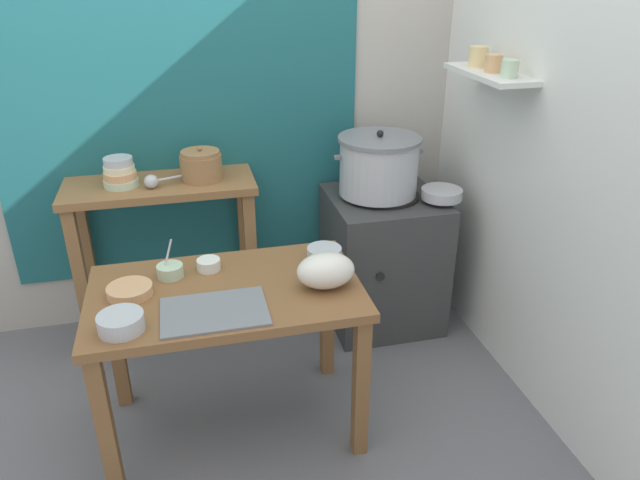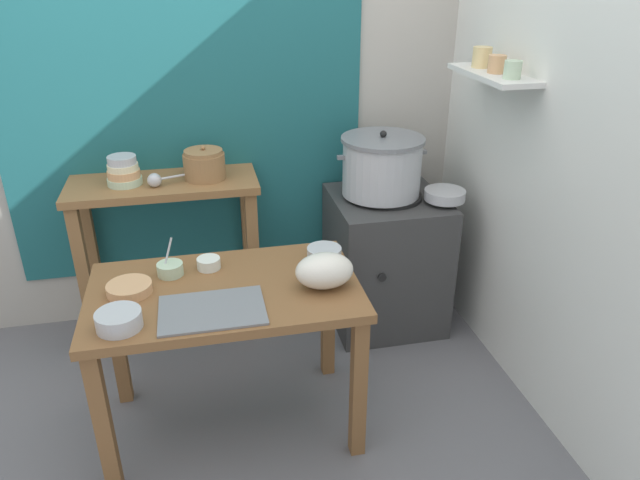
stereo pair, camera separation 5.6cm
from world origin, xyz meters
name	(u,v)px [view 2 (the right image)]	position (x,y,z in m)	size (l,w,h in m)	color
ground_plane	(245,420)	(0.00, 0.00, 0.00)	(9.00, 9.00, 0.00)	slate
wall_back	(227,88)	(0.08, 1.10, 1.30)	(4.40, 0.12, 2.60)	#B2ADA3
wall_right	(540,116)	(1.40, 0.20, 1.30)	(0.30, 3.20, 2.60)	silver
prep_table	(226,310)	(-0.05, -0.01, 0.61)	(1.10, 0.66, 0.72)	brown
back_shelf_table	(167,221)	(-0.29, 0.83, 0.68)	(0.96, 0.40, 0.90)	olive
stove_block	(385,259)	(0.89, 0.70, 0.38)	(0.60, 0.61, 0.78)	#383838
steamer_pot	(382,166)	(0.85, 0.72, 0.94)	(0.49, 0.44, 0.35)	#B7BABF
clay_pot	(204,164)	(-0.07, 0.83, 0.97)	(0.21, 0.21, 0.17)	olive
bowl_stack_enamel	(124,172)	(-0.47, 0.82, 0.97)	(0.17, 0.17, 0.15)	#B7D1AD
ladle	(157,180)	(-0.31, 0.76, 0.94)	(0.27, 0.12, 0.07)	#B7BABF
serving_tray	(212,310)	(-0.10, -0.18, 0.72)	(0.40, 0.28, 0.01)	slate
plastic_bag	(324,271)	(0.36, -0.08, 0.79)	(0.24, 0.18, 0.14)	silver
wide_pan	(445,195)	(1.15, 0.57, 0.81)	(0.22, 0.22, 0.05)	#B7BABF
prep_bowl_0	(129,288)	(-0.42, 0.03, 0.74)	(0.18, 0.18, 0.04)	tan
prep_bowl_1	(209,263)	(-0.10, 0.17, 0.75)	(0.10, 0.10, 0.05)	silver
prep_bowl_2	(324,254)	(0.40, 0.13, 0.76)	(0.15, 0.15, 0.07)	#B7BABF
prep_bowl_3	(170,268)	(-0.26, 0.15, 0.75)	(0.11, 0.11, 0.16)	#B7D1AD
prep_bowl_4	(119,319)	(-0.44, -0.22, 0.76)	(0.17, 0.17, 0.07)	#B7BABF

